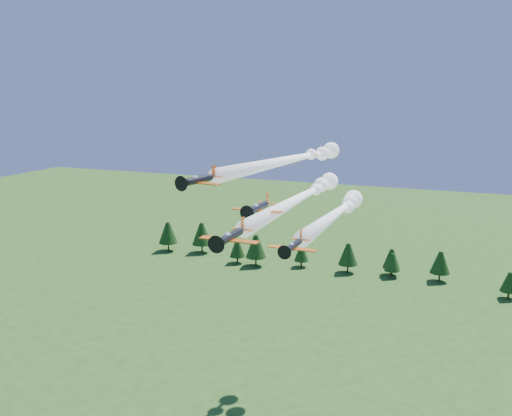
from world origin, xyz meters
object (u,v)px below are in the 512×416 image
at_px(plane_lead, 300,198).
at_px(plane_right, 338,212).
at_px(plane_left, 291,159).
at_px(plane_slot, 258,208).

height_order(plane_lead, plane_right, plane_lead).
relative_size(plane_lead, plane_left, 1.02).
height_order(plane_left, plane_slot, plane_left).
relative_size(plane_left, plane_slot, 6.19).
bearing_deg(plane_lead, plane_slot, -95.79).
bearing_deg(plane_left, plane_right, -20.44).
relative_size(plane_left, plane_right, 1.24).
height_order(plane_lead, plane_slot, plane_slot).
xyz_separation_m(plane_right, plane_slot, (-8.41, -18.18, 3.61)).
height_order(plane_left, plane_right, plane_left).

